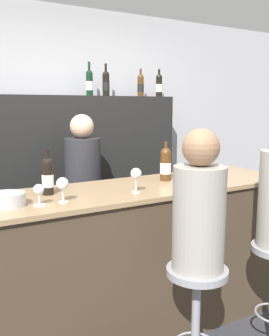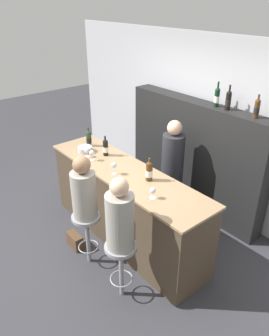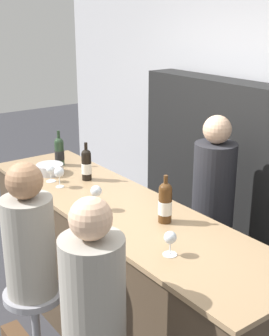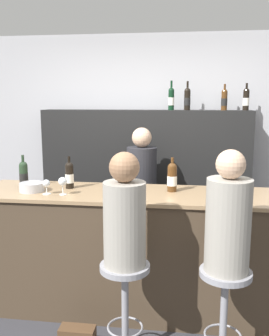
% 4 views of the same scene
% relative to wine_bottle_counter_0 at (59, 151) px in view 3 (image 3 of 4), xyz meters
% --- Properties ---
extents(bar_counter, '(2.61, 0.68, 1.06)m').
position_rel_wine_bottle_counter_0_xyz_m(bar_counter, '(0.96, -0.08, -0.65)').
color(bar_counter, '#473828').
rests_on(bar_counter, ground_plane).
extents(back_bar_cabinet, '(2.44, 0.28, 1.71)m').
position_rel_wine_bottle_counter_0_xyz_m(back_bar_cabinet, '(0.96, 1.25, -0.32)').
color(back_bar_cabinet, black).
rests_on(back_bar_cabinet, ground_plane).
extents(wine_bottle_counter_0, '(0.08, 0.08, 0.29)m').
position_rel_wine_bottle_counter_0_xyz_m(wine_bottle_counter_0, '(0.00, 0.00, 0.00)').
color(wine_bottle_counter_0, '#233823').
rests_on(wine_bottle_counter_0, bar_counter).
extents(wine_bottle_counter_1, '(0.07, 0.07, 0.29)m').
position_rel_wine_bottle_counter_0_xyz_m(wine_bottle_counter_1, '(0.42, 0.00, 0.00)').
color(wine_bottle_counter_1, black).
rests_on(wine_bottle_counter_1, bar_counter).
extents(wine_bottle_counter_2, '(0.08, 0.08, 0.29)m').
position_rel_wine_bottle_counter_0_xyz_m(wine_bottle_counter_2, '(1.33, -0.00, 0.01)').
color(wine_bottle_counter_2, '#4C2D14').
rests_on(wine_bottle_counter_2, bar_counter).
extents(wine_glass_0, '(0.07, 0.07, 0.12)m').
position_rel_wine_bottle_counter_0_xyz_m(wine_glass_0, '(0.30, -0.23, -0.03)').
color(wine_glass_0, silver).
rests_on(wine_glass_0, bar_counter).
extents(wine_glass_1, '(0.07, 0.07, 0.15)m').
position_rel_wine_bottle_counter_0_xyz_m(wine_glass_1, '(0.44, -0.23, -0.01)').
color(wine_glass_1, silver).
rests_on(wine_glass_1, bar_counter).
extents(wine_glass_2, '(0.07, 0.07, 0.16)m').
position_rel_wine_bottle_counter_0_xyz_m(wine_glass_2, '(0.93, -0.23, 0.00)').
color(wine_glass_2, silver).
rests_on(wine_glass_2, bar_counter).
extents(wine_glass_3, '(0.08, 0.08, 0.13)m').
position_rel_wine_bottle_counter_0_xyz_m(wine_glass_3, '(1.65, -0.23, -0.03)').
color(wine_glass_3, silver).
rests_on(wine_glass_3, bar_counter).
extents(metal_bowl, '(0.21, 0.21, 0.08)m').
position_rel_wine_bottle_counter_0_xyz_m(metal_bowl, '(0.14, -0.16, -0.08)').
color(metal_bowl, '#B7B7BC').
rests_on(metal_bowl, bar_counter).
extents(bar_stool_left, '(0.35, 0.35, 0.71)m').
position_rel_wine_bottle_counter_0_xyz_m(bar_stool_left, '(1.04, -0.74, -0.63)').
color(bar_stool_left, gray).
rests_on(bar_stool_left, ground_plane).
extents(guest_seated_left, '(0.29, 0.29, 0.78)m').
position_rel_wine_bottle_counter_0_xyz_m(guest_seated_left, '(1.04, -0.74, -0.11)').
color(guest_seated_left, gray).
rests_on(guest_seated_left, bar_stool_left).
extents(guest_seated_right, '(0.29, 0.29, 0.81)m').
position_rel_wine_bottle_counter_0_xyz_m(guest_seated_right, '(1.72, -0.74, -0.11)').
color(guest_seated_right, gray).
rests_on(guest_seated_right, bar_stool_right).
extents(bartender, '(0.32, 0.32, 1.54)m').
position_rel_wine_bottle_counter_0_xyz_m(bartender, '(0.98, 0.77, -0.46)').
color(bartender, '#28282D').
rests_on(bartender, ground_plane).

